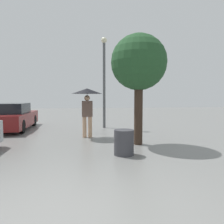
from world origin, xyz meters
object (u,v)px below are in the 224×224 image
object	(u,v)px
pedestrian	(87,97)
street_lamp	(104,75)
parked_car_farthest	(13,117)
tree	(139,64)
trash_bin	(124,142)

from	to	relation	value
pedestrian	street_lamp	xyz separation A→B (m)	(1.01, 2.71, 1.18)
pedestrian	parked_car_farthest	size ratio (longest dim) A/B	0.45
pedestrian	tree	xyz separation A→B (m)	(1.68, -1.59, 1.14)
pedestrian	tree	size ratio (longest dim) A/B	0.53
parked_car_farthest	tree	size ratio (longest dim) A/B	1.16
tree	street_lamp	world-z (taller)	street_lamp
tree	trash_bin	distance (m)	2.83
street_lamp	trash_bin	size ratio (longest dim) A/B	6.66
trash_bin	pedestrian	bearing A→B (deg)	107.48
parked_car_farthest	tree	xyz separation A→B (m)	(5.29, -4.34, 2.14)
tree	trash_bin	size ratio (longest dim) A/B	5.27
pedestrian	tree	bearing A→B (deg)	-43.40
parked_car_farthest	trash_bin	size ratio (longest dim) A/B	6.12
pedestrian	trash_bin	world-z (taller)	pedestrian
tree	street_lamp	size ratio (longest dim) A/B	0.79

